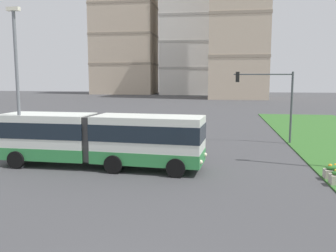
# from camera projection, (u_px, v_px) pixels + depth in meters

# --- Properties ---
(articulated_bus) EXTENTS (11.94, 3.30, 3.00)m
(articulated_bus) POSITION_uv_depth(u_px,v_px,m) (100.00, 139.00, 20.05)
(articulated_bus) COLOR silver
(articulated_bus) RESTS_ON ground
(car_grey_wagon) EXTENTS (4.41, 2.05, 1.58)m
(car_grey_wagon) POSITION_uv_depth(u_px,v_px,m) (109.00, 134.00, 27.54)
(car_grey_wagon) COLOR slate
(car_grey_wagon) RESTS_ON ground
(flower_planter_4) EXTENTS (1.10, 0.56, 0.74)m
(flower_planter_4) POSITION_uv_depth(u_px,v_px,m) (336.00, 172.00, 17.60)
(flower_planter_4) COLOR #B7AD9E
(flower_planter_4) RESTS_ON grass_median
(traffic_light_far_right) EXTENTS (4.52, 0.28, 5.56)m
(traffic_light_far_right) POSITION_uv_depth(u_px,v_px,m) (271.00, 93.00, 27.28)
(traffic_light_far_right) COLOR #474C51
(traffic_light_far_right) RESTS_ON ground
(streetlight_left) EXTENTS (0.70, 0.28, 8.83)m
(streetlight_left) POSITION_uv_depth(u_px,v_px,m) (17.00, 82.00, 19.43)
(streetlight_left) COLOR slate
(streetlight_left) RESTS_ON ground
(apartment_tower_west) EXTENTS (20.51, 14.35, 37.82)m
(apartment_tower_west) POSITION_uv_depth(u_px,v_px,m) (124.00, 37.00, 117.52)
(apartment_tower_west) COLOR #C6B299
(apartment_tower_west) RESTS_ON ground
(apartment_tower_westcentre) EXTENTS (19.53, 20.18, 40.03)m
(apartment_tower_westcentre) POSITION_uv_depth(u_px,v_px,m) (193.00, 33.00, 115.93)
(apartment_tower_westcentre) COLOR silver
(apartment_tower_westcentre) RESTS_ON ground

